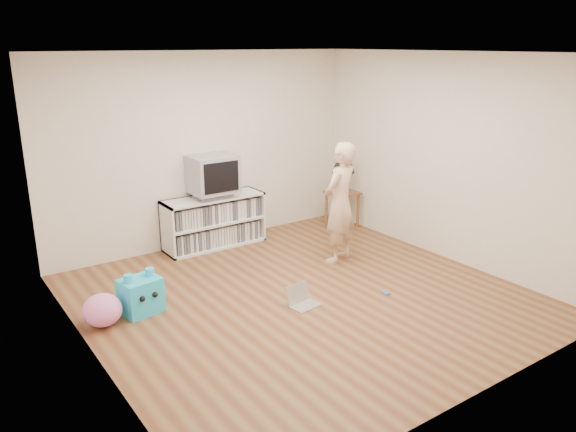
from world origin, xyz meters
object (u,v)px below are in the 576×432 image
Objects in this scene: crt_tv at (212,174)px; plush_pink at (102,310)px; person at (340,203)px; laptop at (302,299)px; plush_blue at (141,295)px; side_table at (342,200)px; dvd_deck at (213,194)px; media_unit at (213,221)px; table_lamp at (343,166)px.

crt_tv is 2.58m from plush_pink.
laptop is (-1.15, -0.76, -0.71)m from person.
plush_blue is 0.42m from plush_pink.
side_table is 0.36× the size of person.
plush_pink is (-1.99, -1.41, -0.57)m from dvd_deck.
person is at bearing -53.50° from media_unit.
dvd_deck is 0.75× the size of crt_tv.
dvd_deck is at bearing -90.00° from media_unit.
dvd_deck is 0.29× the size of person.
plush_blue is at bearing -20.97° from person.
media_unit is 3.07× the size of plush_blue.
laptop is 1.69m from plush_blue.
plush_pink is at bearing -144.73° from dvd_deck.
dvd_deck is (-0.00, -0.02, 0.39)m from media_unit.
crt_tv reaches higher than table_lamp.
table_lamp is at bearing 6.06° from plush_blue.
plush_blue is (-3.55, -0.98, -0.75)m from table_lamp.
plush_blue is at bearing -164.54° from side_table.
person reaches higher than plush_pink.
crt_tv is 2.23m from plush_blue.
media_unit is at bearing 35.57° from plush_pink.
media_unit is 3.96× the size of laptop.
crt_tv is at bearing -72.99° from person.
plush_pink is at bearing 149.28° from laptop.
plush_blue reaches higher than laptop.
side_table is 1.21× the size of plush_blue.
media_unit is 3.64× the size of plush_pink.
plush_pink is (-1.99, -1.40, -0.86)m from crt_tv.
side_table is 1.07× the size of table_lamp.
laptop is (-0.10, -2.18, -0.29)m from media_unit.
dvd_deck is 2.04m from side_table.
media_unit is 3.11× the size of dvd_deck.
side_table is 0.53m from table_lamp.
laptop is (-0.10, -2.16, -0.96)m from crt_tv.
table_lamp is 1.13× the size of plush_blue.
table_lamp is 1.40m from person.
side_table is 2.77m from laptop.
crt_tv reaches higher than plush_pink.
person reaches higher than laptop.
person is at bearing -132.03° from side_table.
side_table is at bearing 6.06° from plush_blue.
crt_tv is (0.00, -0.00, 0.29)m from dvd_deck.
laptop is at bearing -92.65° from dvd_deck.
media_unit is at bearing 168.99° from table_lamp.
table_lamp reaches higher than dvd_deck.
media_unit is 2.72× the size of table_lamp.
plush_pink is at bearing -144.43° from media_unit.
laptop is 2.04m from plush_pink.
media_unit is at bearing 90.00° from crt_tv.
crt_tv is 1.17× the size of table_lamp.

